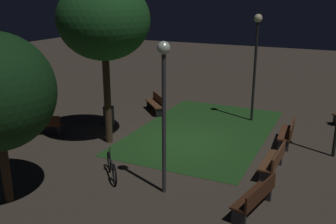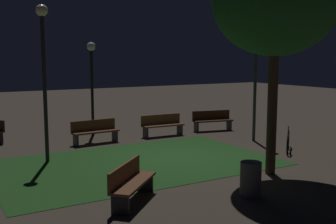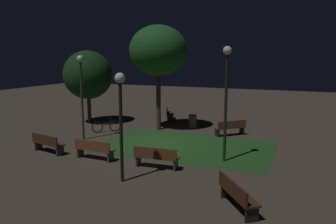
{
  "view_description": "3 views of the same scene",
  "coord_description": "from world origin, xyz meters",
  "px_view_note": "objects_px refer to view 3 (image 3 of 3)",
  "views": [
    {
      "loc": [
        -13.37,
        -5.38,
        5.68
      ],
      "look_at": [
        -0.47,
        0.65,
        1.29
      ],
      "focal_mm": 41.34,
      "sensor_mm": 36.0,
      "label": 1
    },
    {
      "loc": [
        6.91,
        11.18,
        3.26
      ],
      "look_at": [
        0.52,
        0.25,
        1.58
      ],
      "focal_mm": 44.32,
      "sensor_mm": 36.0,
      "label": 2
    },
    {
      "loc": [
        6.7,
        -15.02,
        4.42
      ],
      "look_at": [
        0.11,
        0.92,
        1.48
      ],
      "focal_mm": 35.1,
      "sensor_mm": 36.0,
      "label": 3
    }
  ],
  "objects_px": {
    "tree_lawn_side": "(88,75)",
    "trash_bin": "(193,121)",
    "bench_near_trees": "(231,127)",
    "bicycle": "(106,126)",
    "lamp_post_near_wall": "(121,107)",
    "lamp_post_plaza_west": "(226,85)",
    "lamp_post_plaza_east": "(81,83)",
    "tree_back_right": "(158,51)",
    "bench_corner": "(169,113)",
    "bench_by_lamp": "(94,149)",
    "bench_path_side": "(47,143)",
    "bench_lawn_edge": "(236,194)",
    "bench_front_left": "(156,157)"
  },
  "relations": [
    {
      "from": "tree_lawn_side",
      "to": "bench_lawn_edge",
      "type": "bearing_deg",
      "value": -37.58
    },
    {
      "from": "bench_corner",
      "to": "bench_front_left",
      "type": "bearing_deg",
      "value": -70.64
    },
    {
      "from": "bench_front_left",
      "to": "bench_near_trees",
      "type": "relative_size",
      "value": 1.12
    },
    {
      "from": "tree_lawn_side",
      "to": "lamp_post_plaza_east",
      "type": "height_order",
      "value": "tree_lawn_side"
    },
    {
      "from": "bench_front_left",
      "to": "bench_path_side",
      "type": "distance_m",
      "value": 5.52
    },
    {
      "from": "bench_by_lamp",
      "to": "bench_path_side",
      "type": "xyz_separation_m",
      "value": [
        -2.57,
        0.01,
        0.0
      ]
    },
    {
      "from": "bench_by_lamp",
      "to": "bench_front_left",
      "type": "relative_size",
      "value": 1.0
    },
    {
      "from": "lamp_post_plaza_west",
      "to": "lamp_post_near_wall",
      "type": "bearing_deg",
      "value": -127.84
    },
    {
      "from": "bench_path_side",
      "to": "lamp_post_plaza_east",
      "type": "bearing_deg",
      "value": 90.25
    },
    {
      "from": "bench_by_lamp",
      "to": "bench_near_trees",
      "type": "bearing_deg",
      "value": 55.34
    },
    {
      "from": "lamp_post_plaza_east",
      "to": "bicycle",
      "type": "relative_size",
      "value": 3.44
    },
    {
      "from": "bench_corner",
      "to": "lamp_post_plaza_west",
      "type": "distance_m",
      "value": 9.81
    },
    {
      "from": "bench_front_left",
      "to": "bench_path_side",
      "type": "relative_size",
      "value": 0.98
    },
    {
      "from": "bench_lawn_edge",
      "to": "bench_near_trees",
      "type": "xyz_separation_m",
      "value": [
        -2.03,
        8.89,
        0.0
      ]
    },
    {
      "from": "tree_lawn_side",
      "to": "lamp_post_plaza_west",
      "type": "bearing_deg",
      "value": -24.15
    },
    {
      "from": "tree_back_right",
      "to": "trash_bin",
      "type": "bearing_deg",
      "value": 33.63
    },
    {
      "from": "bench_by_lamp",
      "to": "bench_lawn_edge",
      "type": "bearing_deg",
      "value": -19.47
    },
    {
      "from": "bench_near_trees",
      "to": "lamp_post_plaza_west",
      "type": "relative_size",
      "value": 0.34
    },
    {
      "from": "tree_back_right",
      "to": "trash_bin",
      "type": "xyz_separation_m",
      "value": [
        1.79,
        1.19,
        -4.32
      ]
    },
    {
      "from": "bench_near_trees",
      "to": "lamp_post_plaza_east",
      "type": "height_order",
      "value": "lamp_post_plaza_east"
    },
    {
      "from": "lamp_post_plaza_west",
      "to": "bench_near_trees",
      "type": "bearing_deg",
      "value": 98.66
    },
    {
      "from": "bench_front_left",
      "to": "bench_near_trees",
      "type": "xyz_separation_m",
      "value": [
        1.6,
        6.57,
        0.0
      ]
    },
    {
      "from": "bench_by_lamp",
      "to": "trash_bin",
      "type": "relative_size",
      "value": 2.19
    },
    {
      "from": "bench_by_lamp",
      "to": "bench_near_trees",
      "type": "xyz_separation_m",
      "value": [
        4.54,
        6.57,
        0.0
      ]
    },
    {
      "from": "bench_near_trees",
      "to": "tree_lawn_side",
      "type": "bearing_deg",
      "value": -179.67
    },
    {
      "from": "bench_by_lamp",
      "to": "trash_bin",
      "type": "distance_m",
      "value": 7.9
    },
    {
      "from": "lamp_post_plaza_east",
      "to": "lamp_post_plaza_west",
      "type": "bearing_deg",
      "value": -5.57
    },
    {
      "from": "lamp_post_plaza_west",
      "to": "bench_lawn_edge",
      "type": "bearing_deg",
      "value": -72.78
    },
    {
      "from": "bench_by_lamp",
      "to": "bench_near_trees",
      "type": "height_order",
      "value": "same"
    },
    {
      "from": "lamp_post_plaza_west",
      "to": "trash_bin",
      "type": "height_order",
      "value": "lamp_post_plaza_west"
    },
    {
      "from": "tree_lawn_side",
      "to": "bench_corner",
      "type": "bearing_deg",
      "value": 33.42
    },
    {
      "from": "bench_path_side",
      "to": "lamp_post_plaza_east",
      "type": "relative_size",
      "value": 0.42
    },
    {
      "from": "bench_front_left",
      "to": "lamp_post_plaza_east",
      "type": "distance_m",
      "value": 6.67
    },
    {
      "from": "lamp_post_plaza_west",
      "to": "bench_corner",
      "type": "bearing_deg",
      "value": 126.79
    },
    {
      "from": "tree_lawn_side",
      "to": "bicycle",
      "type": "bearing_deg",
      "value": -36.35
    },
    {
      "from": "bench_corner",
      "to": "lamp_post_plaza_east",
      "type": "bearing_deg",
      "value": -107.9
    },
    {
      "from": "lamp_post_plaza_west",
      "to": "bicycle",
      "type": "distance_m",
      "value": 8.62
    },
    {
      "from": "bench_path_side",
      "to": "bench_front_left",
      "type": "bearing_deg",
      "value": -0.11
    },
    {
      "from": "bench_near_trees",
      "to": "lamp_post_near_wall",
      "type": "relative_size",
      "value": 0.42
    },
    {
      "from": "bench_front_left",
      "to": "lamp_post_plaza_west",
      "type": "distance_m",
      "value": 4.1
    },
    {
      "from": "bench_lawn_edge",
      "to": "tree_lawn_side",
      "type": "xyz_separation_m",
      "value": [
        -11.49,
        8.84,
        2.72
      ]
    },
    {
      "from": "bench_corner",
      "to": "tree_lawn_side",
      "type": "xyz_separation_m",
      "value": [
        -4.52,
        -2.98,
        2.72
      ]
    },
    {
      "from": "lamp_post_plaza_east",
      "to": "bench_lawn_edge",
      "type": "bearing_deg",
      "value": -28.87
    },
    {
      "from": "bench_front_left",
      "to": "lamp_post_near_wall",
      "type": "height_order",
      "value": "lamp_post_near_wall"
    },
    {
      "from": "tree_lawn_side",
      "to": "trash_bin",
      "type": "xyz_separation_m",
      "value": [
        6.87,
        1.14,
        -2.79
      ]
    },
    {
      "from": "lamp_post_near_wall",
      "to": "lamp_post_plaza_west",
      "type": "bearing_deg",
      "value": 52.16
    },
    {
      "from": "lamp_post_plaza_west",
      "to": "trash_bin",
      "type": "relative_size",
      "value": 5.83
    },
    {
      "from": "bicycle",
      "to": "trash_bin",
      "type": "bearing_deg",
      "value": 34.41
    },
    {
      "from": "trash_bin",
      "to": "bicycle",
      "type": "relative_size",
      "value": 0.64
    },
    {
      "from": "bench_corner",
      "to": "tree_lawn_side",
      "type": "height_order",
      "value": "tree_lawn_side"
    }
  ]
}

